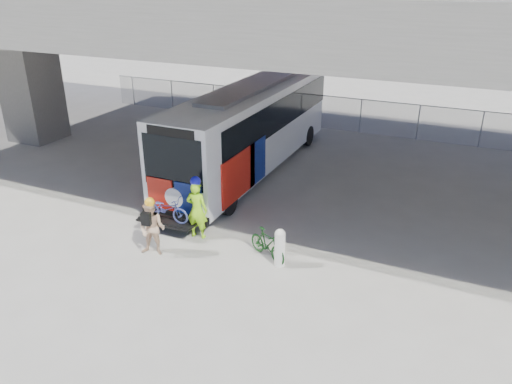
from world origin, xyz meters
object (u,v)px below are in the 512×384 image
Objects in this scene: bus at (251,123)px; cyclist_tan at (152,228)px; bike_parked at (267,244)px; bollard at (280,246)px; cyclist_hivis at (197,208)px.

cyclist_tan is (0.35, -7.85, -1.21)m from bus.
bus is 8.21× the size of bike_parked.
bus is at bearing 79.74° from cyclist_tan.
bike_parked is (3.63, -6.62, -1.64)m from bus.
bus is 8.13m from bollard.
bike_parked is (-0.49, 0.23, -0.17)m from bollard.
bus is 6.78× the size of cyclist_tan.
bus is at bearing -85.89° from cyclist_hivis.
cyclist_tan is (-3.78, -1.00, 0.25)m from bollard.
cyclist_hivis reaches higher than bollard.
bollard reaches higher than bike_parked.
bus reaches higher than bike_parked.
cyclist_hivis is 1.36× the size of bike_parked.
cyclist_tan is (-0.68, -1.52, -0.13)m from cyclist_hivis.
bus reaches higher than bollard.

